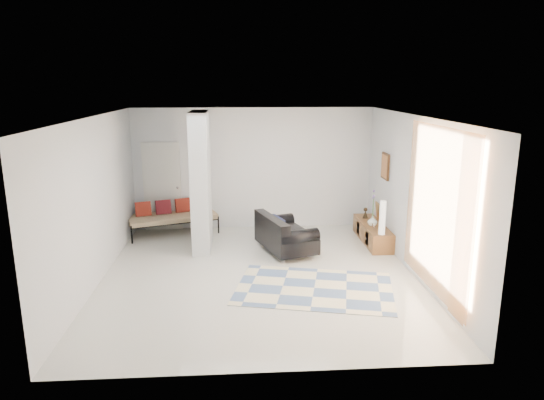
{
  "coord_description": "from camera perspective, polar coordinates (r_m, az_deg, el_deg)",
  "views": [
    {
      "loc": [
        -0.31,
        -8.09,
        3.34
      ],
      "look_at": [
        0.28,
        0.6,
        1.23
      ],
      "focal_mm": 32.0,
      "sensor_mm": 36.0,
      "label": 1
    }
  ],
  "objects": [
    {
      "name": "hallway_door",
      "position": [
        11.43,
        -12.79,
        1.57
      ],
      "size": [
        0.85,
        0.06,
        2.04
      ],
      "primitive_type": "cube",
      "color": "silver",
      "rests_on": "floor"
    },
    {
      "name": "wall_back",
      "position": [
        11.26,
        -2.23,
        3.69
      ],
      "size": [
        6.0,
        0.0,
        6.0
      ],
      "primitive_type": "plane",
      "rotation": [
        1.57,
        0.0,
        0.0
      ],
      "color": "silver",
      "rests_on": "ground"
    },
    {
      "name": "partition_column",
      "position": [
        9.91,
        -8.36,
        2.19
      ],
      "size": [
        0.35,
        1.2,
        2.8
      ],
      "primitive_type": "cube",
      "color": "silver",
      "rests_on": "floor"
    },
    {
      "name": "loveseat",
      "position": [
        9.78,
        1.35,
        -4.12
      ],
      "size": [
        1.24,
        1.61,
        0.76
      ],
      "rotation": [
        0.0,
        0.0,
        0.33
      ],
      "color": "silver",
      "rests_on": "floor"
    },
    {
      "name": "floor",
      "position": [
        8.76,
        -1.55,
        -8.81
      ],
      "size": [
        6.0,
        6.0,
        0.0
      ],
      "primitive_type": "plane",
      "color": "beige",
      "rests_on": "ground"
    },
    {
      "name": "ceiling",
      "position": [
        8.11,
        -1.68,
        9.79
      ],
      "size": [
        6.0,
        6.0,
        0.0
      ],
      "primitive_type": "plane",
      "rotation": [
        3.14,
        0.0,
        0.0
      ],
      "color": "white",
      "rests_on": "wall_back"
    },
    {
      "name": "bronze_figurine",
      "position": [
        10.99,
        10.93,
        -1.5
      ],
      "size": [
        0.14,
        0.14,
        0.24
      ],
      "primitive_type": null,
      "rotation": [
        0.0,
        0.0,
        0.16
      ],
      "color": "#2E2114",
      "rests_on": "media_console"
    },
    {
      "name": "cylinder_lamp",
      "position": [
        9.86,
        12.87,
        -2.03
      ],
      "size": [
        0.12,
        0.12,
        0.68
      ],
      "primitive_type": "cylinder",
      "color": "white",
      "rests_on": "media_console"
    },
    {
      "name": "vase",
      "position": [
        10.45,
        11.74,
        -2.42
      ],
      "size": [
        0.23,
        0.23,
        0.21
      ],
      "primitive_type": "imported",
      "rotation": [
        0.0,
        0.0,
        -0.14
      ],
      "color": "silver",
      "rests_on": "media_console"
    },
    {
      "name": "wall_left",
      "position": [
        8.67,
        -20.09,
        -0.16
      ],
      "size": [
        0.0,
        6.0,
        6.0
      ],
      "primitive_type": "plane",
      "rotation": [
        1.57,
        0.0,
        1.57
      ],
      "color": "silver",
      "rests_on": "ground"
    },
    {
      "name": "wall_front",
      "position": [
        5.46,
        -0.34,
        -7.23
      ],
      "size": [
        6.0,
        0.0,
        6.0
      ],
      "primitive_type": "plane",
      "rotation": [
        -1.57,
        0.0,
        0.0
      ],
      "color": "silver",
      "rests_on": "ground"
    },
    {
      "name": "area_rug",
      "position": [
        8.25,
        5.0,
        -10.29
      ],
      "size": [
        2.88,
        2.24,
        0.01
      ],
      "primitive_type": "cube",
      "rotation": [
        0.0,
        0.0,
        -0.22
      ],
      "color": "beige",
      "rests_on": "floor"
    },
    {
      "name": "media_console",
      "position": [
        10.67,
        11.74,
        -3.77
      ],
      "size": [
        0.45,
        1.71,
        0.8
      ],
      "color": "brown",
      "rests_on": "floor"
    },
    {
      "name": "wall_right",
      "position": [
        8.87,
        16.44,
        0.41
      ],
      "size": [
        0.0,
        6.0,
        6.0
      ],
      "primitive_type": "plane",
      "rotation": [
        1.57,
        0.0,
        -1.57
      ],
      "color": "silver",
      "rests_on": "ground"
    },
    {
      "name": "wall_art",
      "position": [
        10.39,
        13.19,
        3.89
      ],
      "size": [
        0.04,
        0.45,
        0.55
      ],
      "primitive_type": "cube",
      "color": "#3A2110",
      "rests_on": "wall_right"
    },
    {
      "name": "daybed",
      "position": [
        11.21,
        -11.78,
        -1.83
      ],
      "size": [
        2.1,
        1.4,
        0.77
      ],
      "rotation": [
        0.0,
        0.0,
        0.33
      ],
      "color": "black",
      "rests_on": "floor"
    },
    {
      "name": "curtain",
      "position": [
        7.79,
        18.78,
        -1.18
      ],
      "size": [
        0.0,
        2.55,
        2.55
      ],
      "primitive_type": "plane",
      "rotation": [
        1.57,
        0.0,
        1.57
      ],
      "color": "#F39440",
      "rests_on": "wall_right"
    }
  ]
}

